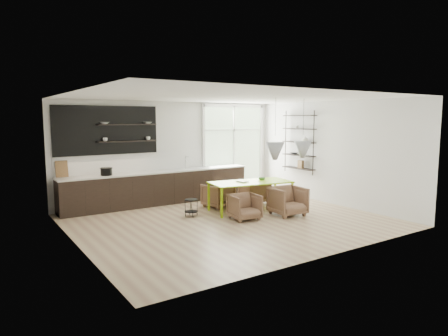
% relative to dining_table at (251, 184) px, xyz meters
% --- Properties ---
extents(room, '(7.02, 6.01, 2.91)m').
position_rel_dining_table_xyz_m(room, '(-0.45, 0.55, 0.74)').
color(room, tan).
rests_on(room, ground).
extents(kitchen_run, '(5.54, 0.69, 2.75)m').
position_rel_dining_table_xyz_m(kitchen_run, '(-1.73, 2.14, -0.12)').
color(kitchen_run, black).
rests_on(kitchen_run, ground).
extents(right_shelving, '(0.26, 1.22, 1.90)m').
position_rel_dining_table_xyz_m(right_shelving, '(2.33, 0.62, 0.93)').
color(right_shelving, black).
rests_on(right_shelving, ground).
extents(dining_table, '(2.25, 1.29, 0.77)m').
position_rel_dining_table_xyz_m(dining_table, '(0.00, 0.00, 0.00)').
color(dining_table, '#97D00A').
rests_on(dining_table, ground).
extents(armchair_back_left, '(0.83, 0.84, 0.65)m').
position_rel_dining_table_xyz_m(armchair_back_left, '(-0.47, 0.85, -0.39)').
color(armchair_back_left, brown).
rests_on(armchair_back_left, ground).
extents(armchair_back_right, '(0.79, 0.81, 0.66)m').
position_rel_dining_table_xyz_m(armchair_back_right, '(0.66, 0.68, -0.39)').
color(armchair_back_right, brown).
rests_on(armchair_back_right, ground).
extents(armchair_front_left, '(0.74, 0.75, 0.62)m').
position_rel_dining_table_xyz_m(armchair_front_left, '(-0.67, -0.65, -0.41)').
color(armchair_front_left, brown).
rests_on(armchair_front_left, ground).
extents(armchair_front_right, '(0.85, 0.87, 0.72)m').
position_rel_dining_table_xyz_m(armchair_front_right, '(0.49, -0.90, -0.36)').
color(armchair_front_right, brown).
rests_on(armchair_front_right, ground).
extents(wire_stool, '(0.34, 0.34, 0.43)m').
position_rel_dining_table_xyz_m(wire_stool, '(-1.59, 0.33, -0.45)').
color(wire_stool, black).
rests_on(wire_stool, ground).
extents(table_book, '(0.25, 0.32, 0.03)m').
position_rel_dining_table_xyz_m(table_book, '(-0.31, 0.09, 0.07)').
color(table_book, white).
rests_on(table_book, dining_table).
extents(table_bowl, '(0.23, 0.23, 0.06)m').
position_rel_dining_table_xyz_m(table_bowl, '(0.44, 0.08, 0.08)').
color(table_bowl, '#4E8048').
rests_on(table_bowl, dining_table).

